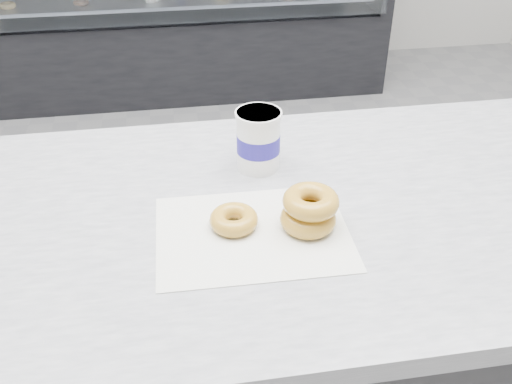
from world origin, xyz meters
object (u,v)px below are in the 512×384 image
donut_stack (309,210)px  donut_single (234,220)px  counter (258,366)px  display_case (187,9)px  coffee_cup (258,140)px

donut_stack → donut_single: bearing=171.3°
donut_single → donut_stack: 0.14m
counter → display_case: 2.72m
counter → donut_single: bearing=-138.9°
counter → coffee_cup: size_ratio=24.12×
coffee_cup → counter: bearing=-84.7°
donut_single → donut_stack: bearing=-8.7°
display_case → donut_single: display_case is taller
display_case → counter: bearing=-90.0°
counter → donut_stack: 0.50m
display_case → donut_single: 2.80m
donut_single → coffee_cup: 0.22m
counter → display_case: (0.00, 2.72, 0.04)m
display_case → coffee_cup: size_ratio=18.92×
donut_single → counter: bearing=41.1°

